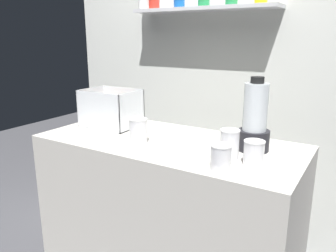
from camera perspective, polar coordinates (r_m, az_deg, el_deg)
name	(u,v)px	position (r m, az deg, el deg)	size (l,w,h in m)	color
counter	(168,216)	(1.97, 0.00, -15.07)	(1.40, 0.64, 0.90)	beige
back_wall_unit	(225,62)	(2.40, 9.67, 10.63)	(2.60, 0.24, 2.50)	silver
carrot_display_bin	(110,115)	(2.10, -9.84, 1.94)	(0.33, 0.24, 0.22)	white
blender_pitcher	(255,121)	(1.65, 14.49, 0.78)	(0.15, 0.15, 0.36)	black
juice_cup_carrot_far_left	(138,132)	(1.73, -5.07, -1.01)	(0.10, 0.10, 0.13)	white
juice_cup_beet_left	(229,146)	(1.54, 10.39, -3.28)	(0.09, 0.09, 0.13)	white
juice_cup_mango_middle	(221,159)	(1.41, 8.94, -5.53)	(0.09, 0.09, 0.11)	white
juice_cup_beet_right	(254,154)	(1.48, 14.35, -4.69)	(0.09, 0.09, 0.11)	white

